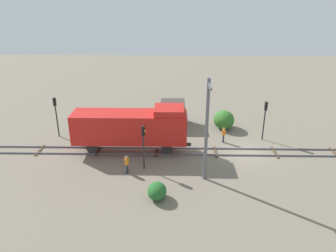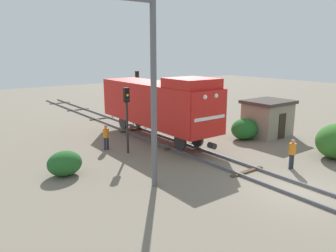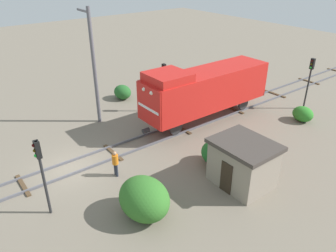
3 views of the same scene
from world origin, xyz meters
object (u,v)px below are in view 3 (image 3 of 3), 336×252
Objects in this scene: traffic_signal_far at (310,75)px; worker_near_track at (115,162)px; catenary_mast at (94,65)px; traffic_signal_mid at (164,79)px; locomotive at (205,88)px; relay_hut at (243,163)px; worker_by_signal at (172,94)px; traffic_signal_near at (41,165)px.

traffic_signal_far is 18.27m from worker_near_track.
traffic_signal_mid is at bearing 72.75° from catenary_mast.
locomotive reaches higher than traffic_signal_mid.
relay_hut is (12.56, 2.82, -3.31)m from catenary_mast.
worker_near_track is (-1.20, -18.11, -2.10)m from traffic_signal_far.
traffic_signal_mid is 11.29m from relay_hut.
worker_near_track is at bearing -19.44° from catenary_mast.
traffic_signal_mid is at bearing -156.70° from locomotive.
locomotive is 9.89m from worker_near_track.
worker_by_signal is at bearing -179.80° from locomotive.
locomotive is 3.70m from traffic_signal_mid.
traffic_signal_far is 1.28× the size of relay_hut.
worker_by_signal is at bearing 161.31° from relay_hut.
locomotive is 2.76× the size of traffic_signal_mid.
catenary_mast is at bearing -119.22° from traffic_signal_far.
relay_hut is at bearing -72.86° from traffic_signal_far.
relay_hut is (10.90, -2.51, -1.53)m from traffic_signal_mid.
traffic_signal_mid reaches higher than worker_near_track.
traffic_signal_mid is 0.47× the size of catenary_mast.
traffic_signal_near is at bearing 121.09° from worker_by_signal.
locomotive is 2.70× the size of traffic_signal_near.
traffic_signal_far reaches higher than worker_near_track.
worker_by_signal is (-6.60, 9.41, 0.00)m from worker_near_track.
traffic_signal_far is 2.64× the size of worker_by_signal.
worker_near_track is at bearing 127.88° from worker_by_signal.
worker_near_track is 0.19× the size of catenary_mast.
worker_by_signal is 0.19× the size of catenary_mast.
catenary_mast is (-8.26, 6.99, 1.71)m from traffic_signal_near.
worker_near_track is (5.80, -7.97, -1.92)m from traffic_signal_mid.
worker_by_signal is at bearing -131.91° from traffic_signal_far.
locomotive is 8.69m from catenary_mast.
locomotive reaches higher than worker_by_signal.
worker_by_signal is at bearing 118.90° from traffic_signal_mid.
traffic_signal_near reaches higher than relay_hut.
worker_by_signal is at bearing 118.24° from traffic_signal_near.
traffic_signal_mid is 2.47× the size of worker_near_track.
locomotive is 1.30× the size of catenary_mast.
traffic_signal_mid is (-6.60, 12.33, -0.07)m from traffic_signal_near.
worker_near_track is (-0.80, 4.36, -1.99)m from traffic_signal_near.
worker_by_signal is (-0.80, 1.45, -1.92)m from traffic_signal_mid.
traffic_signal_mid is 2.47× the size of worker_by_signal.
relay_hut is at bearing 66.35° from traffic_signal_near.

